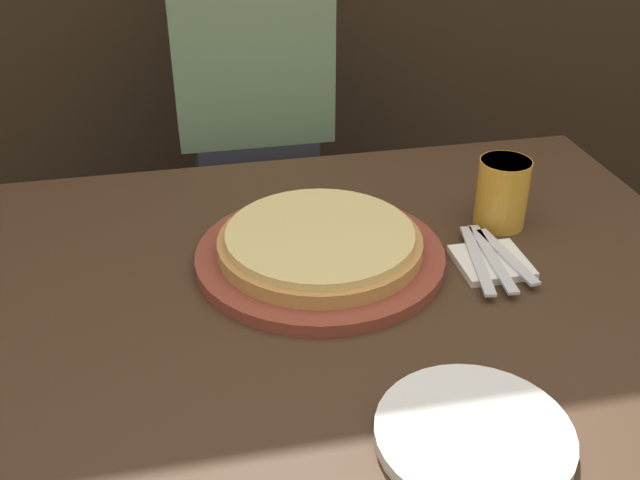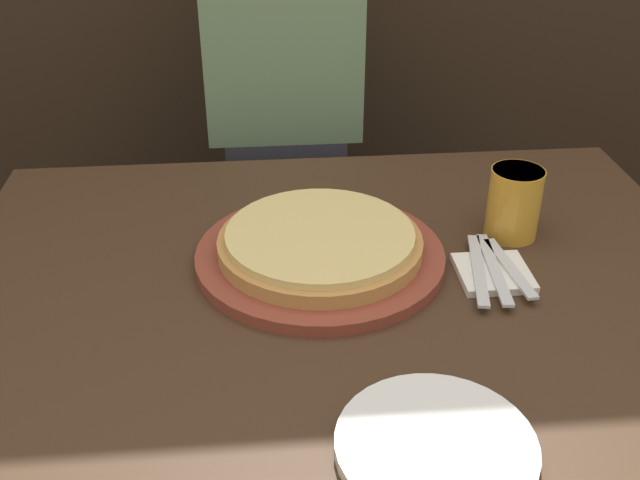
# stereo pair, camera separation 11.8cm
# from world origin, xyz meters

# --- Properties ---
(dining_table) EXTENTS (1.22, 0.96, 0.74)m
(dining_table) POSITION_xyz_m (0.00, 0.00, 0.37)
(dining_table) COLOR #3D2819
(dining_table) RESTS_ON ground_plane
(pizza_on_board) EXTENTS (0.40, 0.40, 0.06)m
(pizza_on_board) POSITION_xyz_m (-0.03, 0.08, 0.77)
(pizza_on_board) COLOR brown
(pizza_on_board) RESTS_ON dining_table
(beer_glass) EXTENTS (0.09, 0.09, 0.12)m
(beer_glass) POSITION_xyz_m (0.30, 0.13, 0.81)
(beer_glass) COLOR gold
(beer_glass) RESTS_ON dining_table
(dinner_plate) EXTENTS (0.23, 0.23, 0.02)m
(dinner_plate) POSITION_xyz_m (0.07, -0.34, 0.75)
(dinner_plate) COLOR white
(dinner_plate) RESTS_ON dining_table
(napkin_stack) EXTENTS (0.11, 0.11, 0.01)m
(napkin_stack) POSITION_xyz_m (0.24, 0.01, 0.75)
(napkin_stack) COLOR white
(napkin_stack) RESTS_ON dining_table
(fork) EXTENTS (0.06, 0.20, 0.00)m
(fork) POSITION_xyz_m (0.21, 0.01, 0.76)
(fork) COLOR silver
(fork) RESTS_ON napkin_stack
(dinner_knife) EXTENTS (0.03, 0.20, 0.00)m
(dinner_knife) POSITION_xyz_m (0.24, 0.01, 0.76)
(dinner_knife) COLOR silver
(dinner_knife) RESTS_ON napkin_stack
(spoon) EXTENTS (0.04, 0.17, 0.00)m
(spoon) POSITION_xyz_m (0.26, 0.01, 0.76)
(spoon) COLOR silver
(spoon) RESTS_ON napkin_stack
(diner_person) EXTENTS (0.34, 0.20, 1.33)m
(diner_person) POSITION_xyz_m (-0.05, 0.69, 0.66)
(diner_person) COLOR #33333D
(diner_person) RESTS_ON ground_plane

